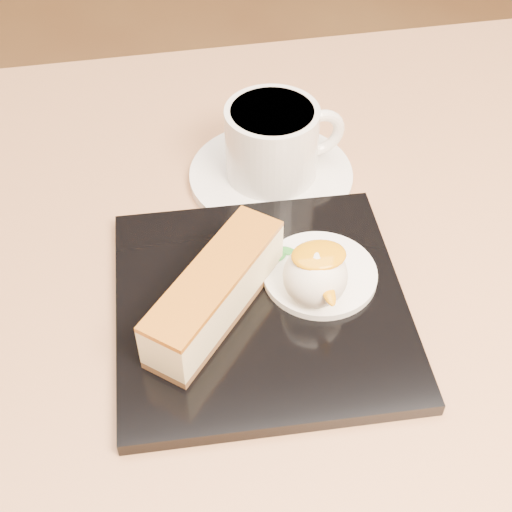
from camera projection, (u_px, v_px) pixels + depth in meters
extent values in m
cube|color=#955E36|center=(273.00, 329.00, 0.56)|extent=(0.80, 0.80, 0.04)
cube|color=black|center=(261.00, 305.00, 0.55)|extent=(0.23, 0.23, 0.01)
cube|color=brown|center=(216.00, 309.00, 0.53)|extent=(0.12, 0.13, 0.01)
cube|color=#F7E2A1|center=(215.00, 291.00, 0.52)|extent=(0.12, 0.13, 0.03)
cube|color=#955510|center=(214.00, 273.00, 0.51)|extent=(0.12, 0.13, 0.00)
cylinder|color=white|center=(320.00, 274.00, 0.56)|extent=(0.09, 0.09, 0.01)
sphere|color=white|center=(315.00, 276.00, 0.53)|extent=(0.05, 0.05, 0.05)
ellipsoid|color=orange|center=(319.00, 255.00, 0.52)|extent=(0.04, 0.03, 0.01)
ellipsoid|color=green|center=(277.00, 258.00, 0.57)|extent=(0.02, 0.01, 0.00)
ellipsoid|color=green|center=(287.00, 251.00, 0.57)|extent=(0.02, 0.02, 0.00)
ellipsoid|color=green|center=(266.00, 252.00, 0.57)|extent=(0.01, 0.02, 0.00)
cylinder|color=white|center=(271.00, 176.00, 0.66)|extent=(0.15, 0.15, 0.01)
cylinder|color=white|center=(272.00, 142.00, 0.63)|extent=(0.08, 0.08, 0.07)
cylinder|color=black|center=(272.00, 112.00, 0.61)|extent=(0.07, 0.07, 0.00)
torus|color=white|center=(320.00, 133.00, 0.64)|extent=(0.05, 0.02, 0.05)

